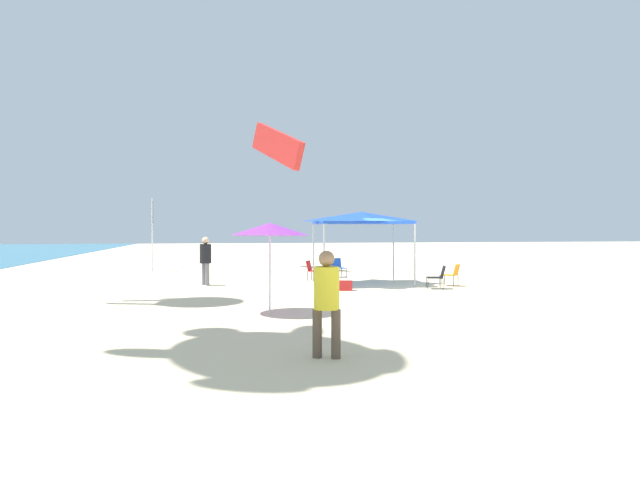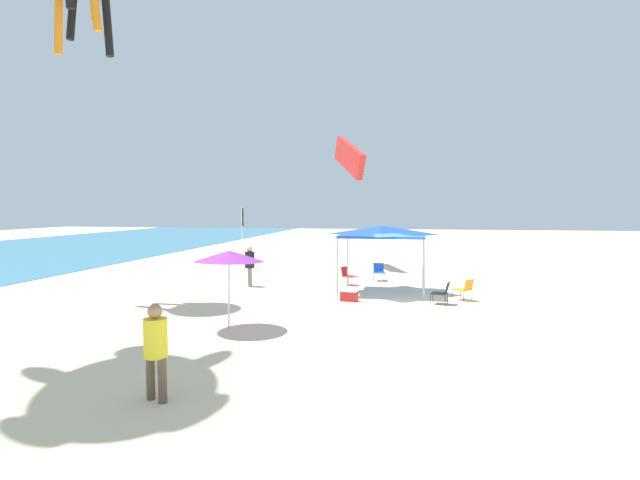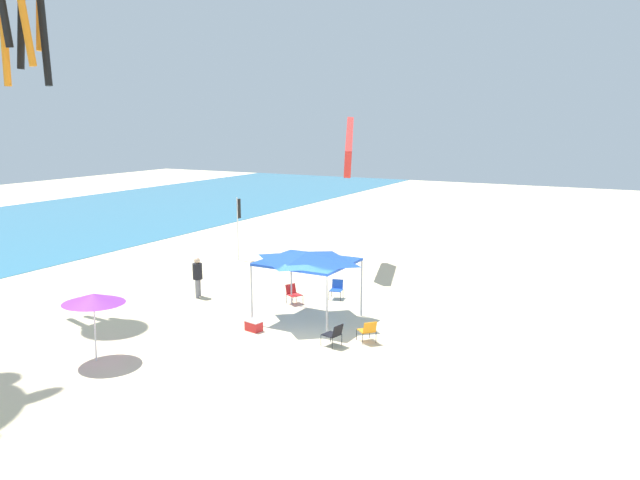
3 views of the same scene
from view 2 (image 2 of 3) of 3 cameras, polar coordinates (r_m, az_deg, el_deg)
name	(u,v)px [view 2 (image 2 of 3)]	position (r m, az deg, el deg)	size (l,w,h in m)	color
ground	(407,305)	(18.35, 10.06, -7.42)	(120.00, 120.00, 0.10)	beige
canopy_tent	(383,232)	(20.28, 7.32, 0.98)	(3.04, 3.45, 2.76)	#B7B7BC
beach_umbrella	(229,256)	(14.23, -10.50, -1.85)	(2.01, 2.00, 2.32)	silver
folding_chair_facing_ocean	(465,288)	(19.34, 16.48, -5.36)	(0.80, 0.81, 0.82)	black
folding_chair_left_of_tent	(379,271)	(23.68, 6.89, -3.56)	(0.73, 0.65, 0.82)	black
folding_chair_right_of_tent	(442,291)	(18.37, 14.02, -5.80)	(0.65, 0.73, 0.82)	black
folding_chair_near_cooler	(348,275)	(22.23, 3.26, -4.02)	(0.74, 0.79, 0.82)	black
cooler_box	(349,296)	(18.53, 3.41, -6.47)	(0.53, 0.69, 0.40)	red
banner_flag	(242,230)	(29.40, -9.05, 1.14)	(0.36, 0.06, 3.57)	silver
person_watching_sky	(250,263)	(21.94, -8.18, -2.61)	(0.46, 0.43, 1.81)	slate
person_near_umbrella	(156,344)	(9.52, -18.55, -11.41)	(0.42, 0.45, 1.78)	brown
kite_parafoil_red	(349,158)	(29.43, 3.40, 9.55)	(4.68, 2.42, 2.99)	red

